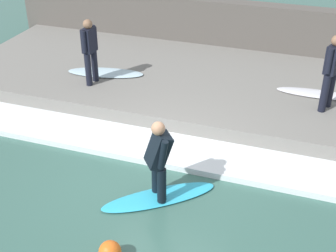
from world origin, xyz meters
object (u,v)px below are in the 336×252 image
(surfer_waiting_near, at_px, (90,48))
(surfer_riding, at_px, (159,157))
(surfboard_riding, at_px, (159,197))
(surfer_waiting_far, at_px, (332,69))
(surfboard_waiting_far, at_px, (318,94))
(surfboard_waiting_near, at_px, (105,73))
(marker_buoy, at_px, (110,252))

(surfer_waiting_near, bearing_deg, surfer_riding, -137.71)
(surfboard_riding, relative_size, surfer_waiting_far, 1.18)
(surfer_waiting_far, bearing_deg, surfer_waiting_near, 94.77)
(surfboard_riding, relative_size, surfer_waiting_near, 1.25)
(surfboard_waiting_far, bearing_deg, surfboard_waiting_near, 95.50)
(marker_buoy, bearing_deg, surfboard_waiting_far, -24.18)
(surfer_waiting_near, bearing_deg, surfboard_riding, -137.71)
(surfer_waiting_near, height_order, marker_buoy, surfer_waiting_near)
(surfboard_riding, height_order, surfboard_waiting_near, surfboard_waiting_near)
(surfboard_waiting_near, distance_m, surfboard_waiting_far, 5.08)
(surfboard_waiting_near, relative_size, marker_buoy, 5.88)
(surfboard_riding, height_order, surfboard_waiting_far, surfboard_waiting_far)
(surfer_waiting_far, xyz_separation_m, surfboard_waiting_far, (0.62, 0.16, -0.89))
(surfer_waiting_far, relative_size, surfboard_waiting_far, 0.88)
(surfer_waiting_far, distance_m, marker_buoy, 5.85)
(surfer_riding, bearing_deg, surfboard_riding, 0.00)
(surfboard_waiting_near, bearing_deg, surfer_riding, -143.15)
(surfboard_riding, bearing_deg, surfboard_waiting_far, -29.82)
(surfer_riding, relative_size, marker_buoy, 4.35)
(surfer_waiting_far, bearing_deg, surfboard_waiting_near, 88.59)
(surfboard_riding, bearing_deg, surfboard_waiting_near, 36.85)
(surfboard_waiting_far, bearing_deg, surfboard_riding, 150.18)
(surfboard_waiting_far, bearing_deg, surfer_waiting_far, -165.34)
(surfboard_riding, xyz_separation_m, surfer_waiting_near, (3.04, 2.77, 1.27))
(surfboard_waiting_near, bearing_deg, surfboard_riding, -143.15)
(surfboard_waiting_near, bearing_deg, surfer_waiting_far, -91.41)
(surfer_riding, relative_size, surfer_waiting_near, 0.95)
(surfer_waiting_near, distance_m, surfer_waiting_far, 5.30)
(surfer_riding, bearing_deg, surfer_waiting_far, -35.78)
(surfboard_waiting_far, bearing_deg, marker_buoy, 155.82)
(surfboard_waiting_near, relative_size, surfer_waiting_far, 1.21)
(surfer_waiting_near, bearing_deg, surfboard_waiting_far, -78.34)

